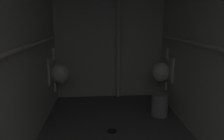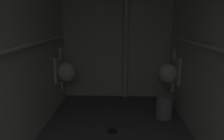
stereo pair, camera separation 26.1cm
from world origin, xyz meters
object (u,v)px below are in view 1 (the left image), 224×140
object	(u,v)px
urinal_left_mid	(59,72)
urinal_right_mid	(162,71)
floor_drain	(112,131)
standpipe_back_wall	(118,36)
waste_bin	(160,105)

from	to	relation	value
urinal_left_mid	urinal_right_mid	world-z (taller)	same
urinal_right_mid	floor_drain	xyz separation A→B (m)	(-0.93, -0.80, -0.64)
urinal_left_mid	urinal_right_mid	xyz separation A→B (m)	(1.78, -0.05, 0.00)
urinal_right_mid	urinal_left_mid	bearing A→B (deg)	178.28
standpipe_back_wall	waste_bin	distance (m)	1.47
standpipe_back_wall	floor_drain	size ratio (longest dim) A/B	17.03
floor_drain	waste_bin	size ratio (longest dim) A/B	0.38
urinal_right_mid	waste_bin	distance (m)	0.59
waste_bin	floor_drain	bearing A→B (deg)	-150.74
urinal_right_mid	waste_bin	xyz separation A→B (m)	(-0.13, -0.35, -0.46)
urinal_right_mid	waste_bin	world-z (taller)	urinal_right_mid
urinal_right_mid	standpipe_back_wall	xyz separation A→B (m)	(-0.72, 0.51, 0.57)
standpipe_back_wall	floor_drain	xyz separation A→B (m)	(-0.21, -1.30, -1.21)
floor_drain	waste_bin	bearing A→B (deg)	29.26
standpipe_back_wall	waste_bin	size ratio (longest dim) A/B	6.54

